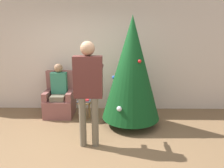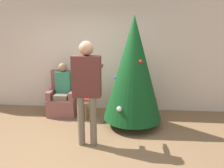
# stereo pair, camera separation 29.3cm
# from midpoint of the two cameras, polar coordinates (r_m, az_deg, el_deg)

# --- Properties ---
(ground_plane) EXTENTS (14.00, 14.00, 0.00)m
(ground_plane) POSITION_cam_midpoint_polar(r_m,az_deg,el_deg) (3.83, -12.31, -17.91)
(ground_plane) COLOR brown
(wall_back) EXTENTS (8.00, 0.06, 2.70)m
(wall_back) POSITION_cam_midpoint_polar(r_m,az_deg,el_deg) (5.48, -7.82, 7.16)
(wall_back) COLOR beige
(wall_back) RESTS_ON ground_plane
(christmas_tree) EXTENTS (1.22, 1.22, 2.28)m
(christmas_tree) POSITION_cam_midpoint_polar(r_m,az_deg,el_deg) (4.47, 3.27, 4.03)
(christmas_tree) COLOR brown
(christmas_tree) RESTS_ON ground_plane
(armchair) EXTENTS (0.66, 0.61, 1.04)m
(armchair) POSITION_cam_midpoint_polar(r_m,az_deg,el_deg) (5.38, -14.99, -4.18)
(armchair) COLOR brown
(armchair) RESTS_ON ground_plane
(person_seated) EXTENTS (0.36, 0.46, 1.23)m
(person_seated) POSITION_cam_midpoint_polar(r_m,az_deg,el_deg) (5.26, -15.30, -1.06)
(person_seated) COLOR #6B604C
(person_seated) RESTS_ON ground_plane
(person_standing) EXTENTS (0.49, 0.57, 1.83)m
(person_standing) POSITION_cam_midpoint_polar(r_m,az_deg,el_deg) (3.70, -8.48, -0.01)
(person_standing) COLOR #6B604C
(person_standing) RESTS_ON ground_plane
(side_stool) EXTENTS (0.35, 0.35, 0.43)m
(side_stool) POSITION_cam_midpoint_polar(r_m,az_deg,el_deg) (5.00, -8.96, -5.39)
(side_stool) COLOR olive
(side_stool) RESTS_ON ground_plane
(laptop) EXTENTS (0.30, 0.24, 0.02)m
(laptop) POSITION_cam_midpoint_polar(r_m,az_deg,el_deg) (4.97, -9.00, -4.42)
(laptop) COLOR #38383D
(laptop) RESTS_ON side_stool
(book) EXTENTS (0.22, 0.12, 0.02)m
(book) POSITION_cam_midpoint_polar(r_m,az_deg,el_deg) (4.97, -9.01, -4.18)
(book) COLOR #B21E23
(book) RESTS_ON laptop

